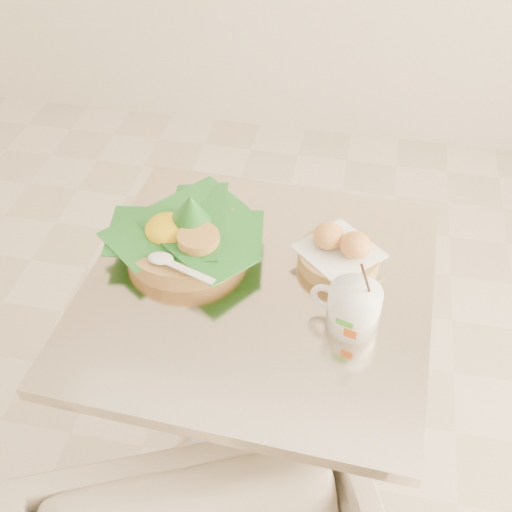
% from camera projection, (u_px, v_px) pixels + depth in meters
% --- Properties ---
extents(floor, '(3.60, 3.60, 0.00)m').
position_uv_depth(floor, '(217.00, 460.00, 1.84)').
color(floor, beige).
rests_on(floor, ground).
extents(cafe_table, '(0.73, 0.73, 0.75)m').
position_uv_depth(cafe_table, '(257.00, 353.00, 1.46)').
color(cafe_table, gray).
rests_on(cafe_table, floor).
extents(rice_basket, '(0.33, 0.33, 0.17)m').
position_uv_depth(rice_basket, '(185.00, 234.00, 1.36)').
color(rice_basket, '#AF8A4B').
rests_on(rice_basket, cafe_table).
extents(bread_basket, '(0.21, 0.21, 0.09)m').
position_uv_depth(bread_basket, '(339.00, 252.00, 1.34)').
color(bread_basket, '#AF8A4B').
rests_on(bread_basket, cafe_table).
extents(coffee_mug, '(0.14, 0.11, 0.17)m').
position_uv_depth(coffee_mug, '(352.00, 307.00, 1.20)').
color(coffee_mug, white).
rests_on(coffee_mug, cafe_table).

